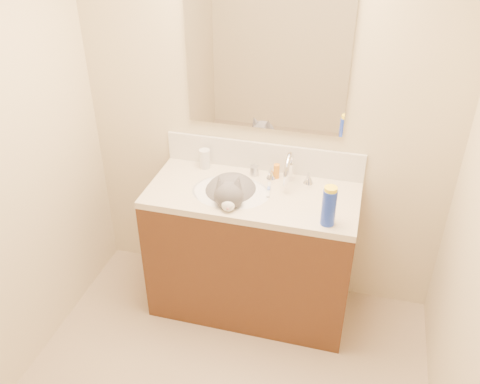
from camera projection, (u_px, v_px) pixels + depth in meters
The scene contains 16 objects.
room_shell at pixel (187, 184), 1.74m from camera, with size 2.24×2.54×2.52m.
vanity_cabinet at pixel (252, 254), 3.11m from camera, with size 1.20×0.55×0.82m, color #472612.
counter_slab at pixel (252, 195), 2.88m from camera, with size 1.20×0.55×0.04m, color beige.
basin at pixel (231, 202), 2.91m from camera, with size 0.45×0.36×0.14m, color white.
faucet at pixel (289, 171), 2.90m from camera, with size 0.28×0.20×0.21m.
cat at pixel (231, 195), 2.89m from camera, with size 0.41×0.46×0.33m.
backsplash at pixel (263, 157), 3.04m from camera, with size 1.20×0.02×0.18m, color silver.
mirror at pixel (266, 60), 2.72m from camera, with size 0.90×0.02×0.80m, color white.
pill_bottle at pixel (205, 159), 3.08m from camera, with size 0.07×0.07×0.12m, color silver.
pill_label at pixel (205, 161), 3.09m from camera, with size 0.05×0.05×0.04m, color #F9A429.
silver_jar at pixel (254, 171), 3.02m from camera, with size 0.05×0.05×0.06m, color #B7B7BC.
amber_bottle at pixel (276, 171), 2.98m from camera, with size 0.04×0.04×0.09m, color orange.
toothbrush at pixel (269, 190), 2.88m from camera, with size 0.02×0.16×0.01m, color silver.
toothbrush_head at pixel (269, 189), 2.88m from camera, with size 0.02×0.03×0.02m, color #6883DF.
spray_can at pixel (329, 207), 2.56m from camera, with size 0.07×0.07×0.20m, color #1B37C2.
spray_cap at pixel (331, 191), 2.51m from camera, with size 0.07×0.07×0.04m, color yellow.
Camera 1 is at (0.56, -1.39, 2.39)m, focal length 38.00 mm.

